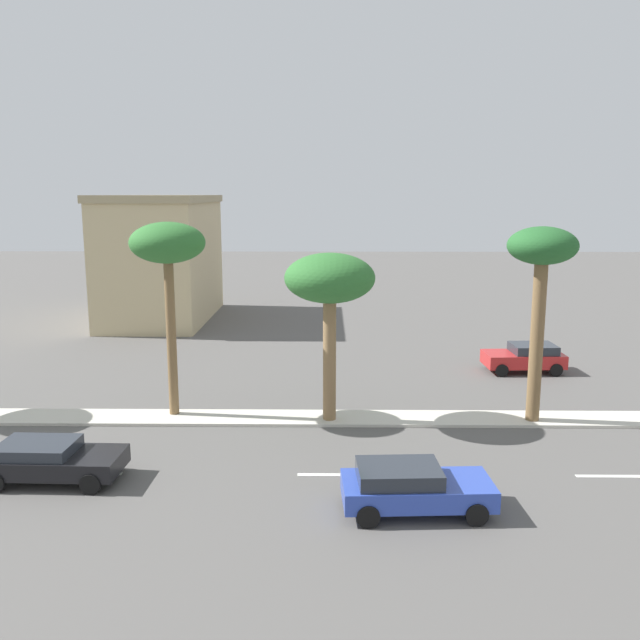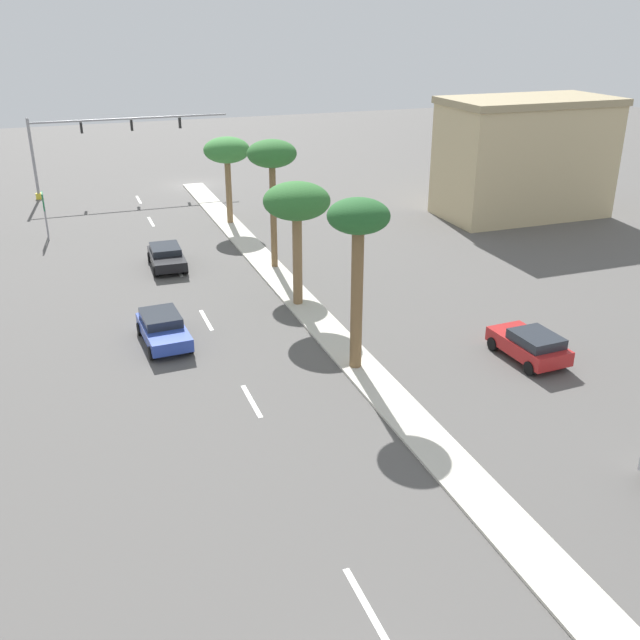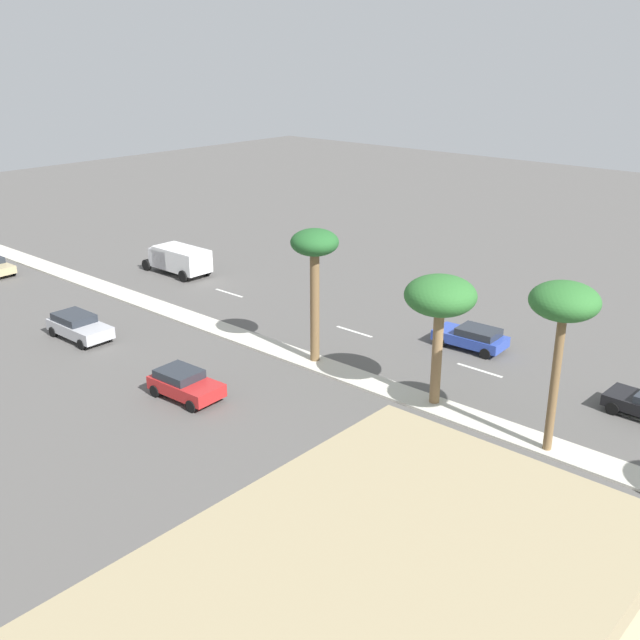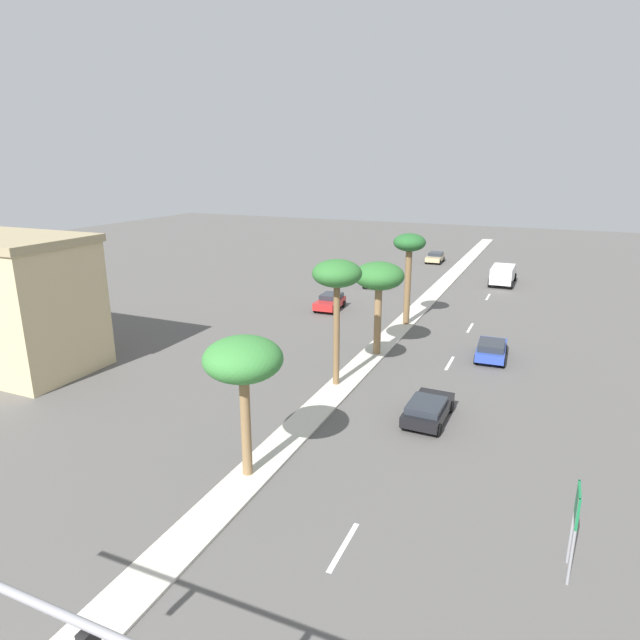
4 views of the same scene
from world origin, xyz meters
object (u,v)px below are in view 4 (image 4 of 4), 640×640
sedan_silver_inboard (377,279)px  sedan_red_trailing (330,302)px  directional_road_sign (576,515)px  commercial_building (0,302)px  sedan_black_far (428,409)px  sedan_tan_mid (435,257)px  palm_tree_near (409,249)px  palm_tree_inboard (243,362)px  palm_tree_far (337,277)px  palm_tree_mid (379,278)px  sedan_blue_left (491,349)px  box_truck (503,274)px

sedan_silver_inboard → sedan_red_trailing: size_ratio=1.13×
directional_road_sign → commercial_building: commercial_building is taller
directional_road_sign → sedan_silver_inboard: (-19.34, 39.13, -1.48)m
sedan_black_far → sedan_tan_mid: (-9.69, 47.11, 0.03)m
sedan_silver_inboard → palm_tree_near: bearing=-62.7°
directional_road_sign → sedan_tan_mid: 58.62m
palm_tree_inboard → palm_tree_far: 10.91m
palm_tree_mid → sedan_blue_left: palm_tree_mid is taller
sedan_silver_inboard → palm_tree_mid: bearing=-72.1°
palm_tree_mid → box_truck: (5.82, 27.58, -4.35)m
commercial_building → palm_tree_far: size_ratio=1.65×
palm_tree_mid → palm_tree_inboard: bearing=-91.3°
commercial_building → sedan_blue_left: 33.23m
sedan_red_trailing → box_truck: 22.26m
palm_tree_far → sedan_blue_left: (8.17, 8.64, -6.06)m
palm_tree_mid → sedan_black_far: bearing=-57.2°
palm_tree_inboard → sedan_tan_mid: 55.78m
palm_tree_far → sedan_tan_mid: size_ratio=1.90×
palm_tree_inboard → sedan_silver_inboard: 39.19m
palm_tree_near → box_truck: palm_tree_near is taller
palm_tree_far → box_truck: size_ratio=1.32×
commercial_building → sedan_blue_left: commercial_building is taller
directional_road_sign → palm_tree_mid: (-12.47, 17.86, 3.31)m
directional_road_sign → palm_tree_far: size_ratio=0.42×
directional_road_sign → sedan_blue_left: directional_road_sign is taller
sedan_silver_inboard → sedan_black_far: bearing=-67.4°
palm_tree_inboard → palm_tree_far: bearing=91.0°
sedan_silver_inboard → box_truck: (12.68, 6.31, 0.44)m
palm_tree_inboard → box_truck: (6.21, 44.69, -4.11)m
commercial_building → sedan_black_far: 28.27m
commercial_building → sedan_red_trailing: 26.46m
sedan_red_trailing → sedan_tan_mid: bearing=82.5°
sedan_silver_inboard → sedan_tan_mid: bearing=80.7°
commercial_building → sedan_tan_mid: (18.15, 50.28, -3.70)m
palm_tree_inboard → palm_tree_near: size_ratio=0.83×
sedan_black_far → sedan_silver_inboard: 32.52m
palm_tree_inboard → palm_tree_near: 25.15m
commercial_building → box_truck: bearing=54.7°
sedan_black_far → sedan_tan_mid: sedan_tan_mid is taller
sedan_silver_inboard → sedan_red_trailing: (-0.92, -11.31, -0.03)m
commercial_building → box_truck: size_ratio=2.18×
sedan_red_trailing → box_truck: bearing=52.3°
palm_tree_inboard → sedan_red_trailing: bearing=105.3°
directional_road_sign → sedan_tan_mid: size_ratio=0.79×
palm_tree_far → sedan_tan_mid: (-3.46, 44.66, -6.07)m
sedan_red_trailing → palm_tree_near: bearing=-14.1°
commercial_building → sedan_black_far: size_ratio=3.00×
commercial_building → palm_tree_inboard: commercial_building is taller
palm_tree_inboard → palm_tree_far: size_ratio=0.81×
palm_tree_inboard → sedan_black_far: size_ratio=1.48×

